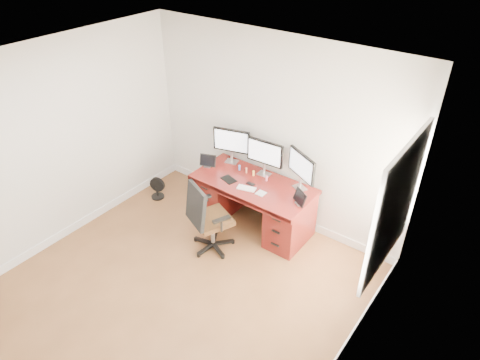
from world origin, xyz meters
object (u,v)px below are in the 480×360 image
Objects in this scene: desk at (254,202)px; keyboard at (246,188)px; office_chair at (209,228)px; monitor_center at (265,154)px; floor_fan at (157,188)px.

desk is 0.41m from keyboard.
office_chair is 1.27m from monitor_center.
office_chair is at bearing -125.01° from keyboard.
monitor_center is at bearing 2.12° from floor_fan.
office_chair reaches higher than desk.
floor_fan is at bearing 169.72° from keyboard.
keyboard is (1.64, 0.15, 0.59)m from floor_fan.
desk is 4.79× the size of floor_fan.
desk is 0.80m from office_chair.
desk is 0.72m from monitor_center.
floor_fan is at bearing -172.88° from office_chair.
keyboard is (0.01, -0.44, -0.33)m from monitor_center.
floor_fan is (-1.63, -0.36, -0.23)m from desk.
monitor_center is 0.55m from keyboard.
monitor_center is at bearing 102.65° from office_chair.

